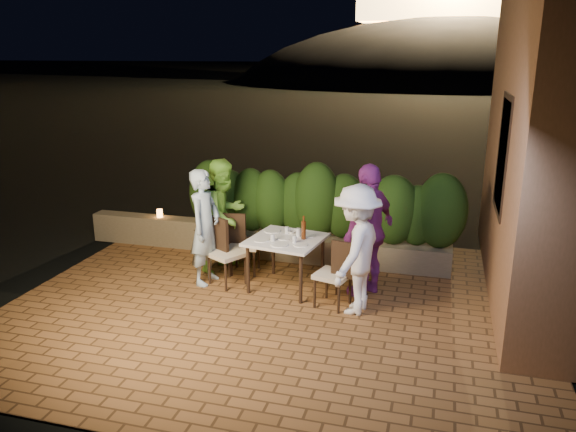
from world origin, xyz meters
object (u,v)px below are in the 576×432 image
at_px(chair_left_front, 227,252).
at_px(diner_purple, 369,231).
at_px(chair_right_back, 348,262).
at_px(diner_green, 224,215).
at_px(beer_bottle, 304,228).
at_px(parapet_lamp, 160,213).
at_px(bowl, 291,231).
at_px(chair_left_back, 245,243).
at_px(diner_white, 356,250).
at_px(dining_table, 286,263).
at_px(diner_blue, 205,227).
at_px(chair_right_front, 333,273).

relative_size(chair_left_front, diner_purple, 0.52).
xyz_separation_m(chair_right_back, diner_green, (-1.99, 0.33, 0.45)).
bearing_deg(beer_bottle, parapet_lamp, 157.29).
distance_m(bowl, chair_left_front, 0.98).
xyz_separation_m(chair_left_front, chair_left_back, (0.09, 0.50, -0.02)).
bearing_deg(diner_white, parapet_lamp, -103.62).
xyz_separation_m(dining_table, beer_bottle, (0.25, 0.03, 0.54)).
bearing_deg(dining_table, diner_blue, -174.69).
height_order(chair_left_back, chair_right_back, chair_left_back).
relative_size(bowl, chair_right_front, 0.18).
relative_size(diner_blue, diner_purple, 0.91).
relative_size(bowl, chair_left_back, 0.18).
xyz_separation_m(bowl, diner_blue, (-1.19, -0.37, 0.08)).
distance_m(chair_left_front, chair_right_back, 1.75).
relative_size(beer_bottle, diner_green, 0.19).
height_order(beer_bottle, parapet_lamp, beer_bottle).
bearing_deg(diner_green, parapet_lamp, 83.15).
bearing_deg(bowl, dining_table, -91.43).
relative_size(chair_right_back, diner_white, 0.50).
distance_m(beer_bottle, chair_right_front, 0.82).
height_order(dining_table, beer_bottle, beer_bottle).
xyz_separation_m(chair_left_front, diner_green, (-0.25, 0.57, 0.38)).
height_order(beer_bottle, diner_white, diner_white).
height_order(chair_left_front, chair_right_back, chair_left_front).
distance_m(chair_right_back, parapet_lamp, 3.69).
distance_m(dining_table, diner_blue, 1.28).
xyz_separation_m(diner_white, parapet_lamp, (-3.72, 1.73, -0.28)).
height_order(bowl, chair_right_back, chair_right_back).
height_order(beer_bottle, diner_purple, diner_purple).
xyz_separation_m(chair_right_front, chair_right_back, (0.11, 0.56, -0.04)).
height_order(chair_right_front, diner_blue, diner_blue).
bearing_deg(diner_purple, chair_right_back, -73.96).
distance_m(dining_table, chair_right_back, 0.88).
bearing_deg(diner_blue, diner_white, -94.27).
distance_m(dining_table, diner_purple, 1.28).
bearing_deg(dining_table, chair_right_back, 9.39).
height_order(chair_right_front, diner_purple, diner_purple).
distance_m(bowl, diner_green, 1.15).
bearing_deg(chair_right_front, chair_right_back, -86.25).
bearing_deg(chair_right_front, chair_left_front, 4.07).
xyz_separation_m(bowl, diner_purple, (1.14, -0.16, 0.16)).
xyz_separation_m(chair_right_front, parapet_lamp, (-3.41, 1.66, 0.11)).
relative_size(dining_table, diner_white, 0.57).
bearing_deg(chair_right_back, diner_white, 95.06).
bearing_deg(parapet_lamp, chair_right_front, -25.92).
bearing_deg(bowl, diner_white, -35.38).
relative_size(bowl, chair_right_back, 0.20).
distance_m(bowl, chair_left_back, 0.85).
bearing_deg(chair_left_back, beer_bottle, -27.64).
bearing_deg(parapet_lamp, beer_bottle, -22.71).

